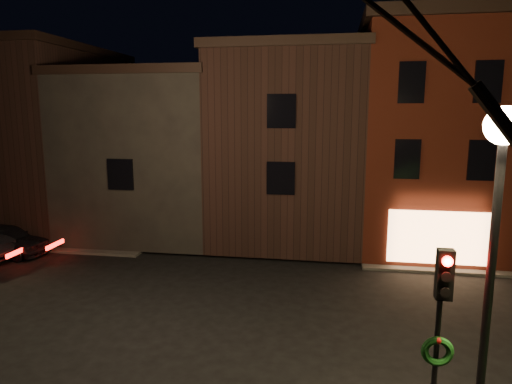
# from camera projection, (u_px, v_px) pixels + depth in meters

# --- Properties ---
(ground) EXTENTS (120.00, 120.00, 0.00)m
(ground) POSITION_uv_depth(u_px,v_px,m) (215.00, 313.00, 14.89)
(ground) COLOR black
(ground) RESTS_ON ground
(sidewalk_far_left) EXTENTS (30.00, 30.00, 0.12)m
(sidewalk_far_left) POSITION_uv_depth(u_px,v_px,m) (41.00, 191.00, 37.55)
(sidewalk_far_left) COLOR #2D2B28
(sidewalk_far_left) RESTS_ON ground
(corner_building) EXTENTS (6.50, 8.50, 10.50)m
(corner_building) POSITION_uv_depth(u_px,v_px,m) (425.00, 135.00, 21.85)
(corner_building) COLOR #4F180E
(corner_building) RESTS_ON ground
(row_building_a) EXTENTS (7.30, 10.30, 9.40)m
(row_building_a) POSITION_uv_depth(u_px,v_px,m) (292.00, 144.00, 24.00)
(row_building_a) COLOR black
(row_building_a) RESTS_ON ground
(row_building_b) EXTENTS (7.80, 10.30, 8.40)m
(row_building_b) POSITION_uv_depth(u_px,v_px,m) (161.00, 151.00, 25.27)
(row_building_b) COLOR black
(row_building_b) RESTS_ON ground
(row_building_c) EXTENTS (7.30, 10.30, 9.90)m
(row_building_c) POSITION_uv_depth(u_px,v_px,m) (41.00, 136.00, 26.31)
(row_building_c) COLOR black
(row_building_c) RESTS_ON ground
(street_lamp_near) EXTENTS (0.60, 0.60, 6.48)m
(street_lamp_near) POSITION_uv_depth(u_px,v_px,m) (498.00, 197.00, 7.16)
(street_lamp_near) COLOR black
(street_lamp_near) RESTS_ON sidewalk_near_right
(traffic_signal) EXTENTS (0.58, 0.38, 4.05)m
(traffic_signal) POSITION_uv_depth(u_px,v_px,m) (440.00, 322.00, 8.15)
(traffic_signal) COLOR black
(traffic_signal) RESTS_ON sidewalk_near_right
(parked_car_a) EXTENTS (4.37, 2.24, 1.42)m
(parked_car_a) POSITION_uv_depth(u_px,v_px,m) (5.00, 240.00, 20.88)
(parked_car_a) COLOR black
(parked_car_a) RESTS_ON ground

